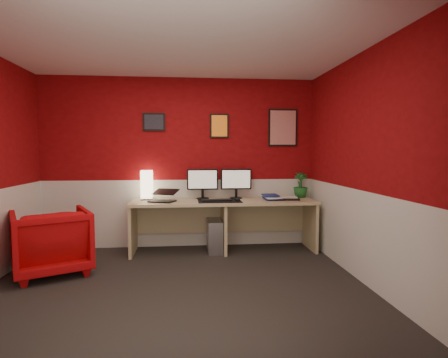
# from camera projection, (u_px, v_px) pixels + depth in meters

# --- Properties ---
(ground) EXTENTS (4.00, 3.50, 0.01)m
(ground) POSITION_uv_depth(u_px,v_px,m) (177.00, 290.00, 3.69)
(ground) COLOR black
(ground) RESTS_ON ground
(ceiling) EXTENTS (4.00, 3.50, 0.01)m
(ceiling) POSITION_uv_depth(u_px,v_px,m) (175.00, 41.00, 3.50)
(ceiling) COLOR white
(ceiling) RESTS_ON ground
(wall_back) EXTENTS (4.00, 0.01, 2.50)m
(wall_back) POSITION_uv_depth(u_px,v_px,m) (180.00, 163.00, 5.33)
(wall_back) COLOR maroon
(wall_back) RESTS_ON ground
(wall_front) EXTENTS (4.00, 0.01, 2.50)m
(wall_front) POSITION_uv_depth(u_px,v_px,m) (165.00, 185.00, 1.86)
(wall_front) COLOR maroon
(wall_front) RESTS_ON ground
(wall_right) EXTENTS (0.01, 3.50, 2.50)m
(wall_right) POSITION_uv_depth(u_px,v_px,m) (367.00, 168.00, 3.79)
(wall_right) COLOR maroon
(wall_right) RESTS_ON ground
(wainscot_back) EXTENTS (4.00, 0.01, 1.00)m
(wainscot_back) POSITION_uv_depth(u_px,v_px,m) (181.00, 213.00, 5.38)
(wainscot_back) COLOR silver
(wainscot_back) RESTS_ON ground
(wainscot_front) EXTENTS (4.00, 0.01, 1.00)m
(wainscot_front) POSITION_uv_depth(u_px,v_px,m) (167.00, 325.00, 1.92)
(wainscot_front) COLOR silver
(wainscot_front) RESTS_ON ground
(wainscot_right) EXTENTS (0.01, 3.50, 1.00)m
(wainscot_right) POSITION_uv_depth(u_px,v_px,m) (365.00, 238.00, 3.85)
(wainscot_right) COLOR silver
(wainscot_right) RESTS_ON ground
(desk) EXTENTS (2.60, 0.65, 0.73)m
(desk) POSITION_uv_depth(u_px,v_px,m) (224.00, 226.00, 5.12)
(desk) COLOR tan
(desk) RESTS_ON ground
(shoji_lamp) EXTENTS (0.16, 0.16, 0.40)m
(shoji_lamp) POSITION_uv_depth(u_px,v_px,m) (147.00, 186.00, 5.16)
(shoji_lamp) COLOR #FFE5B2
(shoji_lamp) RESTS_ON desk
(laptop) EXTENTS (0.39, 0.34, 0.22)m
(laptop) POSITION_uv_depth(u_px,v_px,m) (162.00, 194.00, 4.93)
(laptop) COLOR black
(laptop) RESTS_ON desk
(monitor_left) EXTENTS (0.45, 0.06, 0.58)m
(monitor_left) POSITION_uv_depth(u_px,v_px,m) (203.00, 179.00, 5.23)
(monitor_left) COLOR black
(monitor_left) RESTS_ON desk
(monitor_right) EXTENTS (0.45, 0.06, 0.58)m
(monitor_right) POSITION_uv_depth(u_px,v_px,m) (236.00, 179.00, 5.28)
(monitor_right) COLOR black
(monitor_right) RESTS_ON desk
(desk_mat) EXTENTS (0.60, 0.38, 0.01)m
(desk_mat) POSITION_uv_depth(u_px,v_px,m) (220.00, 201.00, 5.00)
(desk_mat) COLOR black
(desk_mat) RESTS_ON desk
(keyboard) EXTENTS (0.43, 0.18, 0.02)m
(keyboard) POSITION_uv_depth(u_px,v_px,m) (217.00, 200.00, 5.01)
(keyboard) COLOR black
(keyboard) RESTS_ON desk_mat
(mouse) EXTENTS (0.07, 0.10, 0.03)m
(mouse) POSITION_uv_depth(u_px,v_px,m) (237.00, 200.00, 5.00)
(mouse) COLOR black
(mouse) RESTS_ON desk_mat
(book_bottom) EXTENTS (0.24, 0.32, 0.03)m
(book_bottom) POSITION_uv_depth(u_px,v_px,m) (264.00, 199.00, 5.17)
(book_bottom) COLOR navy
(book_bottom) RESTS_ON desk
(book_middle) EXTENTS (0.25, 0.33, 0.02)m
(book_middle) POSITION_uv_depth(u_px,v_px,m) (265.00, 197.00, 5.14)
(book_middle) COLOR silver
(book_middle) RESTS_ON book_bottom
(book_top) EXTENTS (0.21, 0.28, 0.03)m
(book_top) POSITION_uv_depth(u_px,v_px,m) (263.00, 196.00, 5.13)
(book_top) COLOR navy
(book_top) RESTS_ON book_middle
(zen_tray) EXTENTS (0.38, 0.30, 0.03)m
(zen_tray) POSITION_uv_depth(u_px,v_px,m) (286.00, 199.00, 5.18)
(zen_tray) COLOR black
(zen_tray) RESTS_ON desk
(potted_plant) EXTENTS (0.24, 0.24, 0.38)m
(potted_plant) POSITION_uv_depth(u_px,v_px,m) (300.00, 185.00, 5.41)
(potted_plant) COLOR #19591E
(potted_plant) RESTS_ON desk
(pc_tower) EXTENTS (0.20, 0.45, 0.45)m
(pc_tower) POSITION_uv_depth(u_px,v_px,m) (215.00, 236.00, 5.12)
(pc_tower) COLOR #99999E
(pc_tower) RESTS_ON ground
(armchair) EXTENTS (1.09, 1.10, 0.76)m
(armchair) POSITION_uv_depth(u_px,v_px,m) (51.00, 241.00, 4.19)
(armchair) COLOR #BF0A0D
(armchair) RESTS_ON ground
(art_left) EXTENTS (0.32, 0.02, 0.26)m
(art_left) POSITION_uv_depth(u_px,v_px,m) (154.00, 122.00, 5.23)
(art_left) COLOR black
(art_left) RESTS_ON wall_back
(art_center) EXTENTS (0.28, 0.02, 0.36)m
(art_center) POSITION_uv_depth(u_px,v_px,m) (219.00, 126.00, 5.33)
(art_center) COLOR orange
(art_center) RESTS_ON wall_back
(art_right) EXTENTS (0.44, 0.02, 0.56)m
(art_right) POSITION_uv_depth(u_px,v_px,m) (283.00, 128.00, 5.43)
(art_right) COLOR red
(art_right) RESTS_ON wall_back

